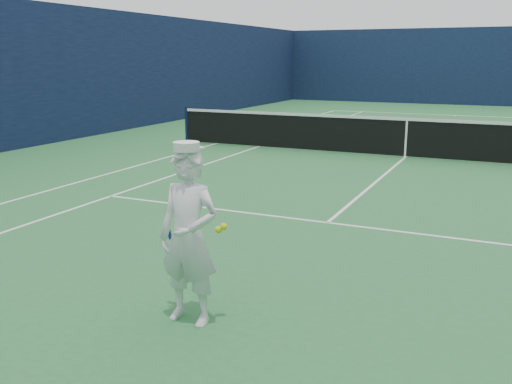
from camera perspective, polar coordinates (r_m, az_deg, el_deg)
ground at (r=14.88m, az=14.66°, el=3.33°), size 80.00×80.00×0.00m
court_markings at (r=14.88m, az=14.66°, el=3.34°), size 11.03×23.83×0.01m
windscreen_fence at (r=14.68m, az=15.12°, el=11.03°), size 20.12×36.12×4.00m
tennis_net at (r=14.80m, az=14.79°, el=5.44°), size 12.88×0.09×1.07m
tennis_player at (r=5.35m, az=-6.74°, el=-4.46°), size 0.77×0.46×1.73m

